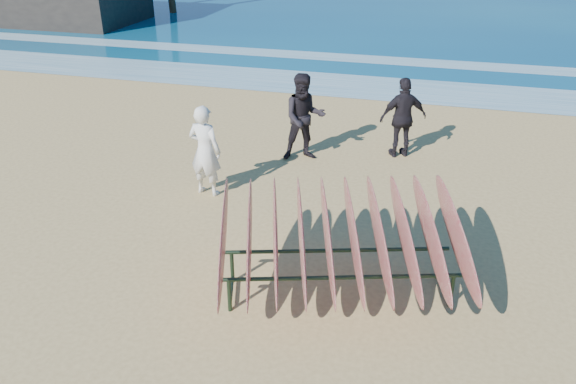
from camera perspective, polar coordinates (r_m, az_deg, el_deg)
name	(u,v)px	position (r m, az deg, el deg)	size (l,w,h in m)	color
ground	(274,273)	(8.37, -1.46, -8.22)	(120.00, 120.00, 0.00)	tan
foam_near	(369,87)	(17.35, 8.21, 10.52)	(160.00, 160.00, 0.00)	white
foam_far	(383,60)	(20.71, 9.59, 13.08)	(160.00, 160.00, 0.00)	white
surfboard_rack	(340,238)	(7.49, 5.34, -4.65)	(3.74, 3.25, 1.49)	black
person_white	(205,151)	(10.36, -8.43, 4.16)	(0.63, 0.41, 1.72)	silver
person_dark_a	(304,117)	(11.78, 1.65, 7.58)	(0.90, 0.70, 1.85)	black
person_dark_b	(403,118)	(12.19, 11.61, 7.39)	(1.01, 0.42, 1.72)	black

